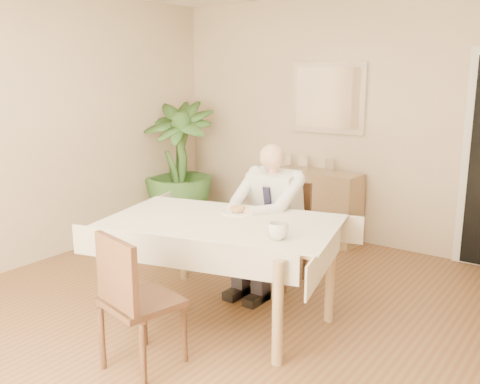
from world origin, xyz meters
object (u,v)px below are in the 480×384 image
Objects in this scene: chair_near at (132,296)px; potted_palm at (179,165)px; sideboard at (318,205)px; chair_far at (283,226)px; seated_man at (265,211)px; dining_table at (222,231)px; coffee_mug at (278,231)px.

chair_near is 3.22m from potted_palm.
potted_palm is (-1.59, -0.49, 0.35)m from sideboard.
seated_man reaches higher than chair_far.
chair_near is 3.09m from sideboard.
chair_far is 0.60× the size of potted_palm.
chair_far is at bearing 75.78° from dining_table.
sideboard is 1.70m from potted_palm.
chair_near is 0.93× the size of sideboard.
chair_far is at bearing 119.41° from coffee_mug.
seated_man is at bearing 128.13° from coffee_mug.
chair_far is 0.92× the size of sideboard.
dining_table is 2.18× the size of chair_near.
seated_man is at bearing -73.23° from sideboard.
sideboard is (-0.29, 2.12, -0.28)m from dining_table.
seated_man reaches higher than chair_near.
coffee_mug reaches higher than sideboard.
chair_near is 1.56m from seated_man.
potted_palm is at bearing 144.37° from coffee_mug.
chair_far is at bearing -70.81° from sideboard.
chair_near is 6.51× the size of coffee_mug.
seated_man is 9.04× the size of coffee_mug.
potted_palm is at bearing 151.32° from seated_man.
sideboard is (-0.32, 3.07, -0.12)m from chair_near.
dining_table is at bearing -94.79° from chair_far.
dining_table is 2.03× the size of sideboard.
seated_man is 2.14m from potted_palm.
dining_table is 2.48m from potted_palm.
chair_near is at bearing -53.35° from potted_palm.
seated_man is 0.93m from coffee_mug.
dining_table is 1.57× the size of seated_man.
potted_palm is (-2.45, 1.76, -0.07)m from coffee_mug.
chair_near is at bearing -102.14° from dining_table.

